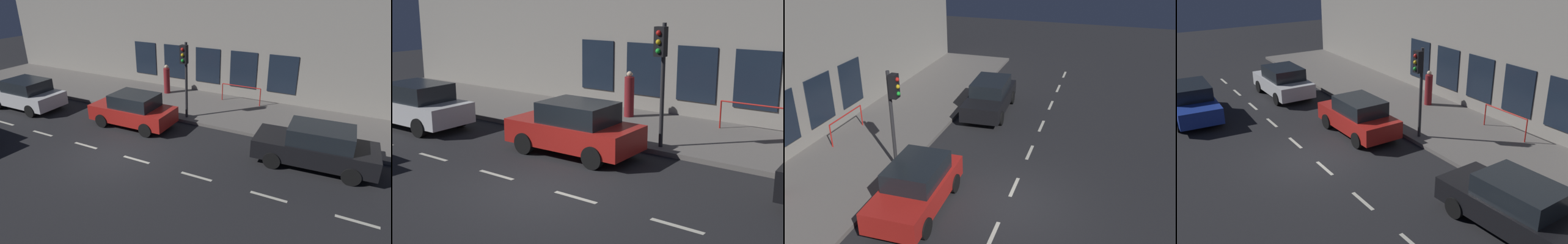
# 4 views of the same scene
# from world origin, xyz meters

# --- Properties ---
(ground_plane) EXTENTS (60.00, 60.00, 0.00)m
(ground_plane) POSITION_xyz_m (0.00, 0.00, 0.00)
(ground_plane) COLOR #232326
(sidewalk) EXTENTS (4.50, 32.00, 0.15)m
(sidewalk) POSITION_xyz_m (6.25, 0.00, 0.07)
(sidewalk) COLOR slate
(sidewalk) RESTS_ON ground
(building_facade) EXTENTS (0.65, 32.00, 8.01)m
(building_facade) POSITION_xyz_m (8.80, -0.00, 4.00)
(building_facade) COLOR gray
(building_facade) RESTS_ON ground
(lane_centre_line) EXTENTS (0.12, 27.20, 0.01)m
(lane_centre_line) POSITION_xyz_m (0.00, -1.00, 0.00)
(lane_centre_line) COLOR beige
(lane_centre_line) RESTS_ON ground
(traffic_light) EXTENTS (0.47, 0.32, 3.65)m
(traffic_light) POSITION_xyz_m (4.28, -0.81, 2.74)
(traffic_light) COLOR #2D2D30
(traffic_light) RESTS_ON sidewalk
(parked_car_1) EXTENTS (1.88, 3.96, 1.58)m
(parked_car_1) POSITION_xyz_m (2.65, 1.06, 0.79)
(parked_car_1) COLOR red
(parked_car_1) RESTS_ON ground
(parked_car_2) EXTENTS (1.95, 4.07, 1.58)m
(parked_car_2) POSITION_xyz_m (1.95, 7.56, 0.79)
(parked_car_2) COLOR silver
(parked_car_2) RESTS_ON ground
(pedestrian_0) EXTENTS (0.42, 0.42, 1.69)m
(pedestrian_0) POSITION_xyz_m (7.20, 2.05, 0.93)
(pedestrian_0) COLOR maroon
(pedestrian_0) RESTS_ON sidewalk
(red_railing) EXTENTS (0.05, 2.22, 0.97)m
(red_railing) POSITION_xyz_m (7.54, -2.45, 0.88)
(red_railing) COLOR red
(red_railing) RESTS_ON sidewalk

